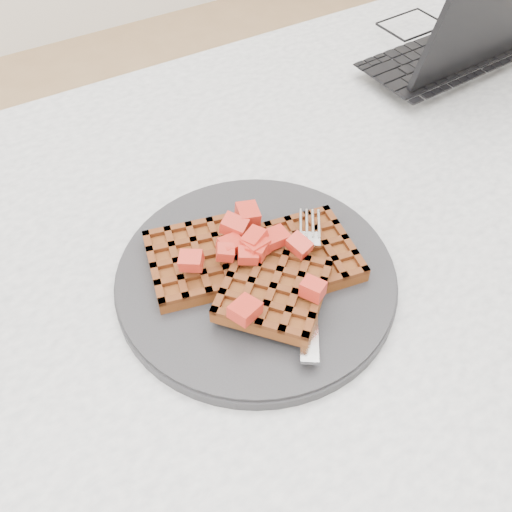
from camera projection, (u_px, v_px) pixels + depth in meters
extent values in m
plane|color=tan|center=(273.00, 486.00, 1.18)|extent=(4.00, 4.00, 0.00)
cube|color=silver|center=(289.00, 251.00, 0.62)|extent=(1.20, 0.80, 0.03)
cube|color=white|center=(404.00, 169.00, 1.29)|extent=(0.06, 0.06, 0.72)
cylinder|color=black|center=(256.00, 277.00, 0.57)|extent=(0.28, 0.28, 0.02)
imported|color=black|center=(435.00, 45.00, 0.86)|extent=(0.31, 0.21, 0.02)
cube|color=black|center=(512.00, 3.00, 0.73)|extent=(0.28, 0.06, 0.18)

